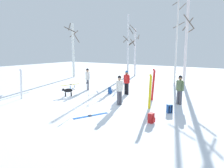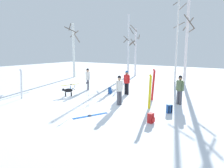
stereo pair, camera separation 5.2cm
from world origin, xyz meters
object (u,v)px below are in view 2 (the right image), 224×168
(birch_tree_4, at_px, (187,41))
(birch_tree_3, at_px, (177,40))
(birch_tree_1, at_px, (128,45))
(ski_pair_planted_1, at_px, (21,84))
(person_0, at_px, (180,88))
(dog, at_px, (68,91))
(ski_pair_lying_1, at_px, (91,116))
(backpack_0, at_px, (110,91))
(person_1, at_px, (127,81))
(backpack_1, at_px, (151,118))
(water_bottle_1, at_px, (75,86))
(ski_pair_planted_2, at_px, (153,85))
(birch_tree_2, at_px, (135,51))
(ski_poles_0, at_px, (87,93))
(person_2, at_px, (119,88))
(ski_pair_planted_0, at_px, (150,92))
(person_3, at_px, (88,78))
(ski_pair_lying_0, at_px, (71,85))
(water_bottle_0, at_px, (70,87))
(birch_tree_0, at_px, (74,49))

(birch_tree_4, bearing_deg, birch_tree_3, 162.95)
(birch_tree_1, bearing_deg, ski_pair_planted_1, -90.84)
(person_0, relative_size, dog, 2.33)
(ski_pair_lying_1, relative_size, birch_tree_4, 0.23)
(dog, xyz_separation_m, ski_pair_lying_1, (4.02, -2.41, -0.38))
(backpack_0, xyz_separation_m, birch_tree_1, (-3.68, 9.17, 3.40))
(person_1, xyz_separation_m, birch_tree_1, (-4.85, 8.80, 2.63))
(ski_pair_planted_1, relative_size, backpack_1, 4.43)
(dog, distance_m, water_bottle_1, 3.30)
(ski_pair_planted_1, bearing_deg, backpack_0, 49.31)
(ski_pair_planted_2, distance_m, birch_tree_2, 12.27)
(ski_poles_0, xyz_separation_m, birch_tree_2, (-4.08, 13.51, 2.23))
(person_2, relative_size, ski_pair_planted_0, 0.91)
(water_bottle_1, bearing_deg, birch_tree_3, 46.94)
(ski_pair_lying_1, relative_size, backpack_0, 3.95)
(ski_pair_planted_0, bearing_deg, backpack_0, 152.79)
(person_3, height_order, backpack_1, person_3)
(ski_pair_planted_1, bearing_deg, ski_poles_0, 11.44)
(person_2, height_order, ski_pair_planted_1, ski_pair_planted_1)
(birch_tree_3, relative_size, birch_tree_4, 1.02)
(ski_pair_lying_0, bearing_deg, birch_tree_2, 78.05)
(ski_pair_planted_1, xyz_separation_m, ski_poles_0, (4.77, 0.97, -0.22))
(ski_pair_lying_0, bearing_deg, water_bottle_0, -45.13)
(backpack_1, relative_size, water_bottle_0, 1.75)
(ski_pair_planted_1, xyz_separation_m, birch_tree_0, (-4.59, 9.60, 2.24))
(birch_tree_4, bearing_deg, person_0, -77.31)
(ski_pair_lying_1, xyz_separation_m, backpack_0, (-2.11, 4.77, 0.20))
(ski_pair_planted_2, xyz_separation_m, birch_tree_2, (-6.59, 10.16, 1.99))
(birch_tree_1, bearing_deg, water_bottle_1, -90.95)
(person_1, height_order, backpack_0, person_1)
(birch_tree_1, xyz_separation_m, birch_tree_4, (7.16, -2.34, 0.29))
(ski_pair_lying_0, bearing_deg, person_3, -18.17)
(person_3, relative_size, ski_pair_planted_0, 0.91)
(person_3, bearing_deg, person_1, 4.26)
(person_2, xyz_separation_m, backpack_1, (2.73, -1.76, -0.77))
(backpack_0, distance_m, water_bottle_0, 3.70)
(person_1, bearing_deg, backpack_0, -162.28)
(birch_tree_2, bearing_deg, birch_tree_1, -122.14)
(dog, relative_size, birch_tree_4, 0.10)
(ski_pair_lying_0, xyz_separation_m, ski_pair_lying_1, (7.18, -5.83, 0.00))
(backpack_0, height_order, birch_tree_1, birch_tree_1)
(birch_tree_3, bearing_deg, ski_pair_lying_0, -141.46)
(person_0, bearing_deg, person_1, 170.98)
(person_3, distance_m, ski_pair_lying_1, 6.59)
(birch_tree_0, distance_m, birch_tree_1, 6.31)
(person_2, distance_m, birch_tree_3, 9.87)
(birch_tree_1, relative_size, birch_tree_2, 1.24)
(ski_poles_0, distance_m, water_bottle_0, 5.63)
(ski_pair_planted_0, height_order, ski_poles_0, ski_pair_planted_0)
(ski_pair_lying_1, height_order, birch_tree_1, birch_tree_1)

